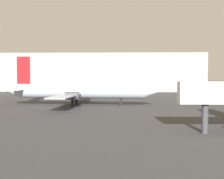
% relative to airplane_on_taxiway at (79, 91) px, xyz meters
% --- Properties ---
extents(airplane_on_taxiway, '(32.68, 27.57, 10.18)m').
position_rel_airplane_on_taxiway_xyz_m(airplane_on_taxiway, '(0.00, 0.00, 0.00)').
color(airplane_on_taxiway, '#B2BCCC').
rests_on(airplane_on_taxiway, ground_plane).
extents(terminal_building, '(88.42, 25.73, 14.53)m').
position_rel_airplane_on_taxiway_xyz_m(terminal_building, '(-3.95, 58.72, 4.28)').
color(terminal_building, '#999EA3').
rests_on(terminal_building, ground_plane).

